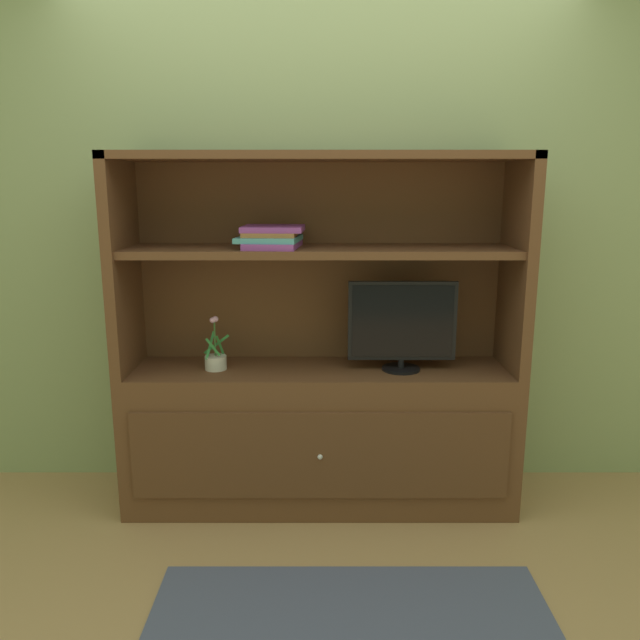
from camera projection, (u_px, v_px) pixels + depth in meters
The scene contains 6 objects.
ground_plane at pixel (320, 544), 2.74m from camera, with size 8.00×8.00×0.00m, color tan.
painted_rear_wall at pixel (320, 218), 3.17m from camera, with size 6.00×0.10×2.80m, color #8C9E6B.
media_console at pixel (320, 400), 3.02m from camera, with size 1.89×0.48×1.71m.
tv_monitor at pixel (402, 325), 2.90m from camera, with size 0.51×0.18×0.43m.
potted_plant at pixel (216, 359), 2.95m from camera, with size 0.13×0.11×0.26m.
magazine_stack at pixel (272, 237), 2.84m from camera, with size 0.32×0.34×0.10m.
Camera 1 is at (0.00, -2.46, 1.57)m, focal length 34.51 mm.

